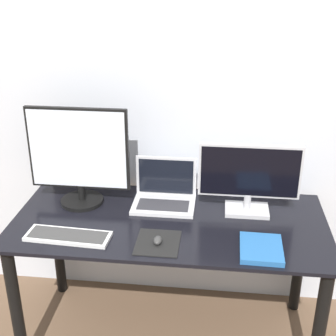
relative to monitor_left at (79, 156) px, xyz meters
The scene contains 9 objects.
wall_back 0.62m from the monitor_left, 31.59° to the left, with size 7.00×0.05×2.50m.
desk 0.63m from the monitor_left, 15.34° to the right, with size 1.54×0.72×0.72m.
monitor_left is the anchor object (origin of this frame).
monitor_right 0.86m from the monitor_left, ahead, with size 0.50×0.15×0.36m.
laptop 0.48m from the monitor_left, ahead, with size 0.32×0.23×0.23m.
keyboard 0.43m from the monitor_left, 84.50° to the right, with size 0.40×0.15×0.02m.
mousepad 0.62m from the monitor_left, 37.30° to the right, with size 0.20×0.22×0.00m.
mouse 0.62m from the monitor_left, 37.96° to the right, with size 0.04×0.06×0.03m.
book 1.00m from the monitor_left, 21.20° to the right, with size 0.19×0.23×0.02m.
Camera 1 is at (0.23, -1.62, 1.88)m, focal length 50.00 mm.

